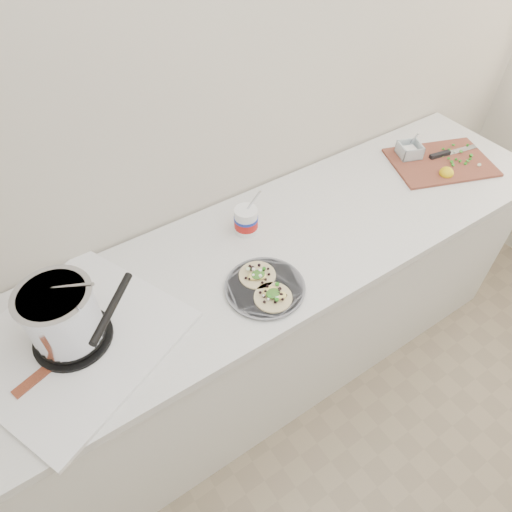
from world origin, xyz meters
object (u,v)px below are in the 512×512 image
taco_plate (265,286)px  cutboard (439,159)px  stove (67,324)px  bacon_plate (39,378)px  tub (247,218)px

taco_plate → cutboard: bearing=9.3°
stove → bacon_plate: bearing=-174.8°
cutboard → taco_plate: bearing=-149.8°
stove → bacon_plate: size_ratio=3.19×
cutboard → bacon_plate: cutboard is taller
taco_plate → bacon_plate: (-0.74, 0.08, -0.01)m
stove → tub: (0.72, 0.12, -0.03)m
tub → cutboard: size_ratio=0.40×
taco_plate → tub: 0.30m
bacon_plate → cutboard: bearing=2.9°
tub → bacon_plate: 0.87m
taco_plate → stove: bearing=165.7°
stove → tub: bearing=-13.6°
tub → stove: bearing=-170.2°
taco_plate → cutboard: size_ratio=0.53×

